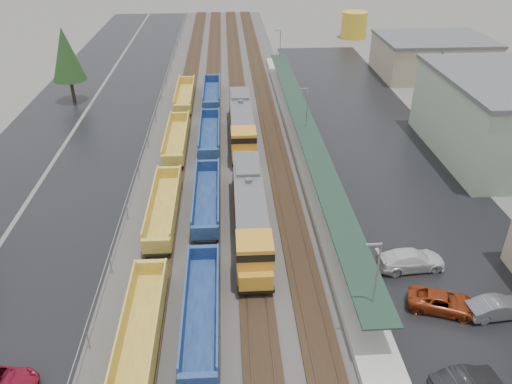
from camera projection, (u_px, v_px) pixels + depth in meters
ballast_strip at (226, 122)px, 68.74m from camera, size 20.00×160.00×0.08m
trackbed at (226, 121)px, 68.68m from camera, size 14.60×160.00×0.22m
west_parking_lot at (116, 125)px, 67.96m from camera, size 10.00×160.00×0.02m
west_road at (41, 126)px, 67.43m from camera, size 9.00×160.00×0.02m
east_commuter_lot at (381, 149)px, 61.13m from camera, size 16.00×100.00×0.02m
station_platform at (305, 146)px, 60.27m from camera, size 3.00×80.00×8.00m
chainlink_fence at (154, 117)px, 66.10m from camera, size 0.08×160.04×2.02m
tree_west_far at (66, 54)px, 72.61m from camera, size 4.84×4.84×11.00m
tree_east at (438, 77)px, 65.28m from camera, size 4.40×4.40×10.00m
locomotive_lead at (250, 213)px, 44.24m from camera, size 2.86×18.82×4.26m
locomotive_trail at (242, 123)px, 62.38m from camera, size 2.86×18.82×4.26m
well_string_yellow at (155, 260)px, 40.38m from camera, size 2.48×93.39×2.20m
well_string_blue at (205, 246)px, 42.05m from camera, size 2.45×91.56×2.18m
storage_tank at (354, 25)px, 110.65m from camera, size 5.60×5.60×5.60m
parked_car_east_a at (466, 382)px, 30.54m from camera, size 2.22×4.63×1.46m
parked_car_east_b at (443, 302)px, 36.69m from camera, size 3.90×5.55×1.40m
parked_car_east_c at (411, 260)px, 40.85m from camera, size 2.72×5.83×1.65m
parked_car_east_e at (498, 308)px, 36.09m from camera, size 2.07×4.73×1.51m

